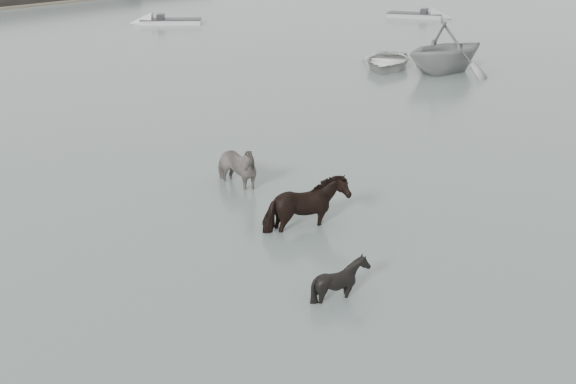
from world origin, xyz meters
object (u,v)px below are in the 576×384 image
object	(u,v)px
pony_black	(341,272)
rowboat_lead	(387,59)
pony_pinto	(234,160)
pony_dark	(307,197)

from	to	relation	value
pony_black	rowboat_lead	xyz separation A→B (m)	(-9.28, 20.67, -0.08)
rowboat_lead	pony_pinto	bearing A→B (deg)	-93.93
pony_black	rowboat_lead	world-z (taller)	pony_black
pony_dark	pony_black	world-z (taller)	pony_dark
pony_pinto	rowboat_lead	xyz separation A→B (m)	(-3.98, 17.34, -0.31)
pony_dark	pony_black	size ratio (longest dim) A/B	1.56
pony_dark	rowboat_lead	world-z (taller)	pony_dark
pony_black	pony_dark	bearing A→B (deg)	29.87
pony_black	pony_pinto	bearing A→B (deg)	42.52
pony_pinto	rowboat_lead	bearing A→B (deg)	23.34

